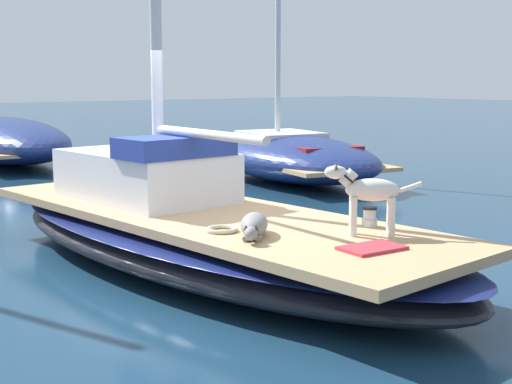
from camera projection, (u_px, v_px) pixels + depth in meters
ground_plane at (205, 267)px, 8.37m from camera, size 120.00×120.00×0.00m
sailboat_main at (205, 239)px, 8.31m from camera, size 3.27×7.46×0.66m
cabin_house at (148, 172)px, 9.02m from camera, size 1.63×2.36×0.84m
dog_white at (368, 192)px, 6.93m from camera, size 0.77×0.67×0.70m
dog_grey at (254, 226)px, 6.93m from camera, size 0.68×0.78×0.22m
deck_winch at (370, 217)px, 7.39m from camera, size 0.16×0.16×0.21m
coiled_rope at (222, 229)px, 7.16m from camera, size 0.32×0.32×0.04m
deck_towel at (372, 248)px, 6.40m from camera, size 0.58×0.39×0.03m
moored_boat_far_astern at (4, 139)px, 19.02m from camera, size 3.18×7.62×8.08m
moored_boat_starboard_side at (290, 155)px, 15.54m from camera, size 3.63×6.07×5.91m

